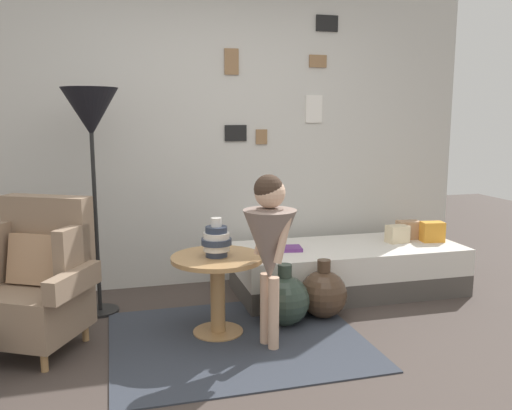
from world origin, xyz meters
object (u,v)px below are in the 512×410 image
object	(u,v)px
side_table	(217,277)
vase_striped	(216,241)
demijohn_near	(285,300)
demijohn_far	(323,294)
floor_lamp	(91,120)
book_on_daybed	(288,249)
person_child	(270,238)
daybed	(348,268)
armchair	(36,282)

from	to	relation	value
side_table	vase_striped	world-z (taller)	vase_striped
demijohn_near	demijohn_far	size ratio (longest dim) A/B	1.02
floor_lamp	book_on_daybed	distance (m)	1.82
person_child	book_on_daybed	world-z (taller)	person_child
book_on_daybed	demijohn_near	distance (m)	0.63
floor_lamp	demijohn_far	xyz separation A→B (m)	(1.61, -0.55, -1.27)
daybed	armchair	bearing A→B (deg)	-168.26
side_table	floor_lamp	world-z (taller)	floor_lamp
person_child	demijohn_far	size ratio (longest dim) A/B	2.57
side_table	book_on_daybed	bearing A→B (deg)	39.64
side_table	person_child	distance (m)	0.52
person_child	demijohn_near	bearing A→B (deg)	57.21
floor_lamp	book_on_daybed	bearing A→B (deg)	-2.27
daybed	side_table	bearing A→B (deg)	-154.39
armchair	person_child	xyz separation A→B (m)	(1.44, -0.40, 0.28)
daybed	book_on_daybed	xyz separation A→B (m)	(-0.55, -0.02, 0.22)
book_on_daybed	daybed	bearing A→B (deg)	1.95
side_table	book_on_daybed	world-z (taller)	side_table
side_table	demijohn_near	distance (m)	0.54
armchair	person_child	distance (m)	1.52
armchair	vase_striped	world-z (taller)	armchair
vase_striped	person_child	size ratio (longest dim) A/B	0.23
daybed	person_child	world-z (taller)	person_child
book_on_daybed	demijohn_far	world-z (taller)	demijohn_far
side_table	floor_lamp	bearing A→B (deg)	141.10
armchair	daybed	size ratio (longest dim) A/B	0.51
armchair	vase_striped	xyz separation A→B (m)	(1.16, -0.10, 0.22)
person_child	book_on_daybed	distance (m)	1.02
vase_striped	person_child	distance (m)	0.41
daybed	vase_striped	bearing A→B (deg)	-154.30
daybed	person_child	size ratio (longest dim) A/B	1.69
daybed	person_child	xyz separation A→B (m)	(-0.97, -0.90, 0.52)
vase_striped	book_on_daybed	distance (m)	0.95
daybed	demijohn_near	xyz separation A→B (m)	(-0.76, -0.57, -0.01)
armchair	side_table	world-z (taller)	armchair
person_child	demijohn_far	xyz separation A→B (m)	(0.54, 0.39, -0.54)
floor_lamp	demijohn_far	distance (m)	2.12
book_on_daybed	demijohn_far	distance (m)	0.55
daybed	demijohn_far	xyz separation A→B (m)	(-0.43, -0.50, -0.02)
side_table	demijohn_far	bearing A→B (deg)	6.55
daybed	person_child	bearing A→B (deg)	-137.18
vase_striped	side_table	bearing A→B (deg)	43.37
floor_lamp	demijohn_near	xyz separation A→B (m)	(1.28, -0.61, -1.27)
vase_striped	book_on_daybed	size ratio (longest dim) A/B	1.20
armchair	book_on_daybed	xyz separation A→B (m)	(1.86, 0.48, -0.02)
daybed	book_on_daybed	distance (m)	0.59
person_child	book_on_daybed	size ratio (longest dim) A/B	5.14
armchair	side_table	xyz separation A→B (m)	(1.16, -0.10, -0.04)
armchair	book_on_daybed	distance (m)	1.92
demijohn_far	vase_striped	bearing A→B (deg)	-173.16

